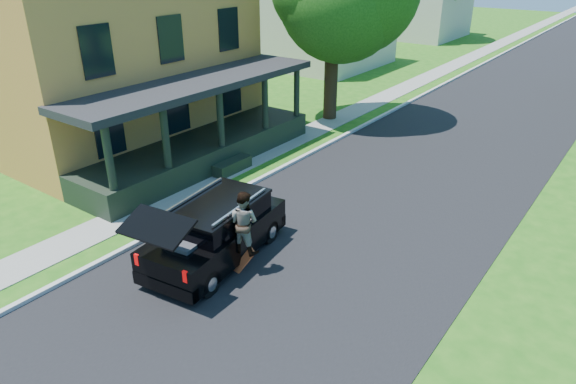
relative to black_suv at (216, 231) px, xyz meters
The scene contains 10 objects.
ground 2.50m from the black_suv, 39.22° to the right, with size 140.00×140.00×0.00m, color #1E5B12.
street 18.61m from the black_suv, 84.33° to the left, with size 8.00×120.00×0.02m, color black.
curb 18.65m from the black_suv, 96.83° to the left, with size 0.15×120.00×0.12m, color #ADAEA8.
sidewalk 18.90m from the black_suv, 101.50° to the left, with size 1.30×120.00×0.03m, color gray.
front_walk 8.93m from the black_suv, 149.57° to the left, with size 6.50×1.20×0.03m, color gray.
main_house 12.55m from the black_suv, 157.71° to the left, with size 15.56×15.56×10.10m.
neighbor_house_mid 25.57m from the black_suv, 117.40° to the left, with size 12.78×12.78×8.30m.
black_suv is the anchor object (origin of this frame).
skateboarder 1.11m from the black_suv, ahead, with size 0.86×0.72×1.59m.
skateboard 1.11m from the black_suv, ahead, with size 0.63×0.38×0.83m.
Camera 1 is at (6.32, -6.51, 7.24)m, focal length 32.00 mm.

